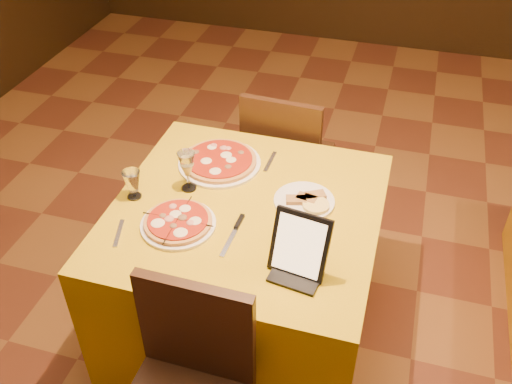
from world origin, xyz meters
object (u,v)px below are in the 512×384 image
(wine_glass, at_px, (187,171))
(water_glass, at_px, (133,185))
(main_table, at_px, (247,271))
(tablet, at_px, (300,245))
(chair_main_far, at_px, (289,158))
(pizza_near, at_px, (178,223))
(pizza_far, at_px, (219,162))

(wine_glass, relative_size, water_glass, 1.46)
(main_table, relative_size, water_glass, 8.46)
(main_table, bearing_deg, tablet, -44.02)
(chair_main_far, distance_m, pizza_near, 1.07)
(pizza_near, distance_m, tablet, 0.53)
(water_glass, bearing_deg, wine_glass, 30.40)
(main_table, distance_m, pizza_near, 0.49)
(pizza_near, xyz_separation_m, tablet, (0.51, -0.10, 0.10))
(main_table, bearing_deg, pizza_far, 128.21)
(main_table, relative_size, tablet, 4.51)
(water_glass, xyz_separation_m, tablet, (0.76, -0.21, 0.06))
(pizza_near, height_order, wine_glass, wine_glass)
(water_glass, distance_m, tablet, 0.79)
(main_table, relative_size, pizza_near, 3.63)
(main_table, xyz_separation_m, tablet, (0.29, -0.28, 0.49))
(pizza_far, relative_size, water_glass, 2.90)
(pizza_near, height_order, water_glass, water_glass)
(pizza_near, relative_size, tablet, 1.24)
(main_table, distance_m, wine_glass, 0.55)
(wine_glass, height_order, water_glass, wine_glass)
(tablet, bearing_deg, pizza_near, 177.89)
(chair_main_far, relative_size, wine_glass, 4.79)
(chair_main_far, distance_m, pizza_far, 0.67)
(pizza_far, bearing_deg, main_table, -51.79)
(pizza_near, xyz_separation_m, water_glass, (-0.25, 0.12, 0.05))
(chair_main_far, bearing_deg, pizza_near, 80.66)
(pizza_far, bearing_deg, tablet, -47.54)
(wine_glass, bearing_deg, main_table, -11.38)
(tablet, bearing_deg, wine_glass, 157.74)
(water_glass, bearing_deg, pizza_far, 50.08)
(water_glass, bearing_deg, chair_main_far, 61.57)
(pizza_near, bearing_deg, tablet, -10.50)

